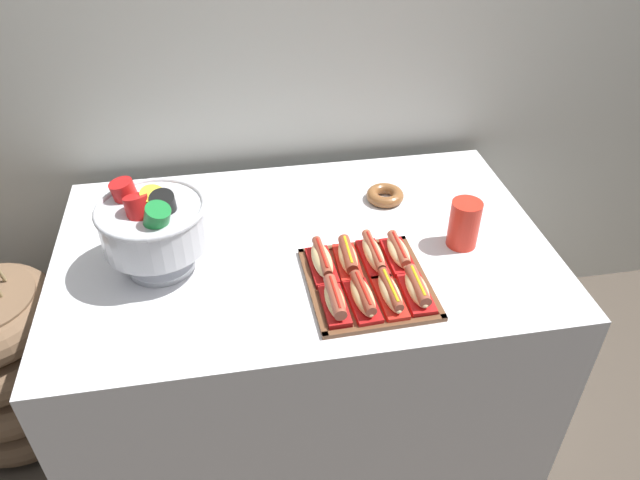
{
  "coord_description": "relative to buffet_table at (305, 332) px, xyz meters",
  "views": [
    {
      "loc": [
        -0.19,
        -1.43,
        1.91
      ],
      "look_at": [
        0.05,
        -0.01,
        0.81
      ],
      "focal_mm": 33.77,
      "sensor_mm": 36.0,
      "label": 1
    }
  ],
  "objects": [
    {
      "name": "ground_plane",
      "position": [
        0.0,
        0.0,
        -0.42
      ],
      "size": [
        10.0,
        10.0,
        0.0
      ],
      "primitive_type": "plane",
      "color": "#4C4238"
    },
    {
      "name": "back_wall",
      "position": [
        0.0,
        0.58,
        0.88
      ],
      "size": [
        6.0,
        0.1,
        2.6
      ],
      "primitive_type": "cube",
      "color": "beige",
      "rests_on": "ground_plane"
    },
    {
      "name": "buffet_table",
      "position": [
        0.0,
        0.0,
        0.0
      ],
      "size": [
        1.48,
        0.93,
        0.8
      ],
      "color": "silver",
      "rests_on": "ground_plane"
    },
    {
      "name": "floor_vase",
      "position": [
        -1.03,
        0.15,
        -0.13
      ],
      "size": [
        0.53,
        0.53,
        1.16
      ],
      "color": "brown",
      "rests_on": "ground_plane"
    },
    {
      "name": "serving_tray",
      "position": [
        0.15,
        -0.22,
        0.38
      ],
      "size": [
        0.34,
        0.37,
        0.01
      ],
      "color": "brown",
      "rests_on": "buffet_table"
    },
    {
      "name": "hot_dog_0",
      "position": [
        0.04,
        -0.3,
        0.42
      ],
      "size": [
        0.06,
        0.16,
        0.06
      ],
      "color": "red",
      "rests_on": "serving_tray"
    },
    {
      "name": "hot_dog_1",
      "position": [
        0.12,
        -0.3,
        0.41
      ],
      "size": [
        0.08,
        0.17,
        0.06
      ],
      "color": "#B21414",
      "rests_on": "serving_tray"
    },
    {
      "name": "hot_dog_2",
      "position": [
        0.19,
        -0.3,
        0.41
      ],
      "size": [
        0.07,
        0.17,
        0.06
      ],
      "color": "red",
      "rests_on": "serving_tray"
    },
    {
      "name": "hot_dog_3",
      "position": [
        0.27,
        -0.3,
        0.41
      ],
      "size": [
        0.07,
        0.16,
        0.06
      ],
      "color": "red",
      "rests_on": "serving_tray"
    },
    {
      "name": "hot_dog_4",
      "position": [
        0.04,
        -0.14,
        0.42
      ],
      "size": [
        0.07,
        0.17,
        0.06
      ],
      "color": "#B21414",
      "rests_on": "serving_tray"
    },
    {
      "name": "hot_dog_5",
      "position": [
        0.11,
        -0.14,
        0.41
      ],
      "size": [
        0.07,
        0.17,
        0.06
      ],
      "color": "red",
      "rests_on": "serving_tray"
    },
    {
      "name": "hot_dog_6",
      "position": [
        0.19,
        -0.13,
        0.41
      ],
      "size": [
        0.07,
        0.18,
        0.06
      ],
      "color": "red",
      "rests_on": "serving_tray"
    },
    {
      "name": "hot_dog_7",
      "position": [
        0.26,
        -0.13,
        0.41
      ],
      "size": [
        0.07,
        0.17,
        0.06
      ],
      "color": "#B21414",
      "rests_on": "serving_tray"
    },
    {
      "name": "punch_bowl",
      "position": [
        -0.42,
        -0.04,
        0.53
      ],
      "size": [
        0.3,
        0.3,
        0.27
      ],
      "color": "silver",
      "rests_on": "buffet_table"
    },
    {
      "name": "cup_stack",
      "position": [
        0.47,
        -0.08,
        0.45
      ],
      "size": [
        0.09,
        0.09,
        0.15
      ],
      "color": "red",
      "rests_on": "buffet_table"
    },
    {
      "name": "donut",
      "position": [
        0.31,
        0.19,
        0.4
      ],
      "size": [
        0.12,
        0.12,
        0.04
      ],
      "color": "brown",
      "rests_on": "buffet_table"
    }
  ]
}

